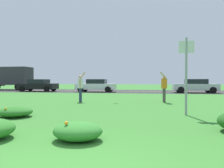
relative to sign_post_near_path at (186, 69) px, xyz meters
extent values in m
plane|color=#387A2D|center=(-2.58, 5.63, -1.73)|extent=(120.00, 120.00, 0.00)
cube|color=#2D2D30|center=(-2.58, 16.82, -1.73)|extent=(120.00, 8.07, 0.01)
cube|color=yellow|center=(-2.58, 16.82, -1.72)|extent=(120.00, 0.16, 0.00)
ellipsoid|color=#337F2D|center=(-2.91, -3.77, -1.54)|extent=(1.07, 0.90, 0.39)
sphere|color=orange|center=(-3.09, -3.97, -1.33)|extent=(0.08, 0.08, 0.08)
sphere|color=orange|center=(-3.03, -3.58, -1.40)|extent=(0.06, 0.06, 0.06)
sphere|color=orange|center=(-2.77, -3.67, -1.44)|extent=(0.09, 0.09, 0.09)
sphere|color=orange|center=(-2.78, -3.69, -1.41)|extent=(0.07, 0.07, 0.07)
sphere|color=orange|center=(-3.35, -3.72, -1.47)|extent=(0.06, 0.06, 0.06)
ellipsoid|color=#2D7526|center=(-6.04, -1.38, -1.55)|extent=(1.22, 1.10, 0.37)
sphere|color=gold|center=(-6.31, -1.03, -1.48)|extent=(0.06, 0.06, 0.06)
sphere|color=gold|center=(-6.12, -1.78, -1.39)|extent=(0.08, 0.08, 0.08)
sphere|color=gold|center=(-6.14, -1.64, -1.48)|extent=(0.06, 0.06, 0.06)
cube|color=#93969B|center=(0.00, 0.01, -0.29)|extent=(0.07, 0.10, 2.88)
cube|color=silver|center=(0.00, -0.02, 0.80)|extent=(0.56, 0.03, 0.44)
cylinder|color=silver|center=(-5.40, 4.00, -0.62)|extent=(0.34, 0.34, 0.58)
sphere|color=tan|center=(-5.40, 4.00, -0.23)|extent=(0.21, 0.21, 0.21)
cylinder|color=navy|center=(-5.40, 4.08, -1.32)|extent=(0.14, 0.14, 0.82)
cylinder|color=navy|center=(-5.39, 3.91, -1.32)|extent=(0.14, 0.14, 0.82)
cylinder|color=tan|center=(-5.35, 4.20, -0.15)|extent=(0.41, 0.13, 0.49)
cylinder|color=tan|center=(-5.36, 3.81, -0.64)|extent=(0.12, 0.10, 0.55)
cylinder|color=orange|center=(-0.42, 4.50, -0.61)|extent=(0.34, 0.34, 0.59)
sphere|color=tan|center=(-0.42, 4.50, -0.22)|extent=(0.21, 0.21, 0.21)
cylinder|color=#4C4742|center=(-0.41, 4.42, -1.32)|extent=(0.14, 0.14, 0.83)
cylinder|color=#4C4742|center=(-0.43, 4.58, -1.32)|extent=(0.14, 0.14, 0.83)
cylinder|color=tan|center=(-0.47, 4.30, -0.15)|extent=(0.44, 0.13, 0.47)
cylinder|color=tan|center=(-0.46, 4.69, -0.63)|extent=(0.12, 0.10, 0.55)
cylinder|color=#8CD133|center=(-3.29, 3.93, -0.76)|extent=(0.25, 0.25, 0.04)
torus|color=#8CD133|center=(-3.29, 3.93, -0.76)|extent=(0.25, 0.25, 0.04)
cube|color=#B7BABF|center=(3.62, 15.01, -1.11)|extent=(4.50, 1.82, 0.66)
cube|color=black|center=(3.72, 15.01, -0.54)|extent=(2.10, 1.64, 0.52)
cylinder|color=black|center=(2.07, 14.12, -1.40)|extent=(0.66, 0.22, 0.66)
cylinder|color=black|center=(2.07, 15.90, -1.40)|extent=(0.66, 0.22, 0.66)
cylinder|color=black|center=(5.17, 14.12, -1.40)|extent=(0.66, 0.22, 0.66)
cylinder|color=black|center=(5.17, 15.90, -1.40)|extent=(0.66, 0.22, 0.66)
cube|color=silver|center=(-7.15, 15.01, -1.11)|extent=(4.50, 1.82, 0.66)
cube|color=black|center=(-7.05, 15.01, -0.54)|extent=(2.10, 1.64, 0.52)
cylinder|color=black|center=(-8.70, 14.12, -1.40)|extent=(0.66, 0.22, 0.66)
cylinder|color=black|center=(-8.70, 15.90, -1.40)|extent=(0.66, 0.22, 0.66)
cylinder|color=black|center=(-5.60, 14.12, -1.40)|extent=(0.66, 0.22, 0.66)
cylinder|color=black|center=(-5.60, 15.90, -1.40)|extent=(0.66, 0.22, 0.66)
cube|color=black|center=(-14.29, 15.01, -1.11)|extent=(4.50, 1.82, 0.66)
cube|color=black|center=(-14.19, 15.01, -0.54)|extent=(2.10, 1.64, 0.52)
cylinder|color=black|center=(-15.84, 14.12, -1.40)|extent=(0.66, 0.22, 0.66)
cylinder|color=black|center=(-15.84, 15.90, -1.40)|extent=(0.66, 0.22, 0.66)
cylinder|color=black|center=(-12.74, 14.12, -1.40)|extent=(0.66, 0.22, 0.66)
cylinder|color=black|center=(-12.74, 15.90, -1.40)|extent=(0.66, 0.22, 0.66)
cube|color=#333338|center=(-19.95, 18.64, 0.22)|extent=(4.60, 2.30, 2.50)
cylinder|color=black|center=(-18.66, 17.54, -1.29)|extent=(0.88, 0.26, 0.88)
cylinder|color=black|center=(-18.66, 19.74, -1.29)|extent=(0.88, 0.26, 0.88)
camera|label=1|loc=(-1.46, -8.02, -0.45)|focal=33.19mm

